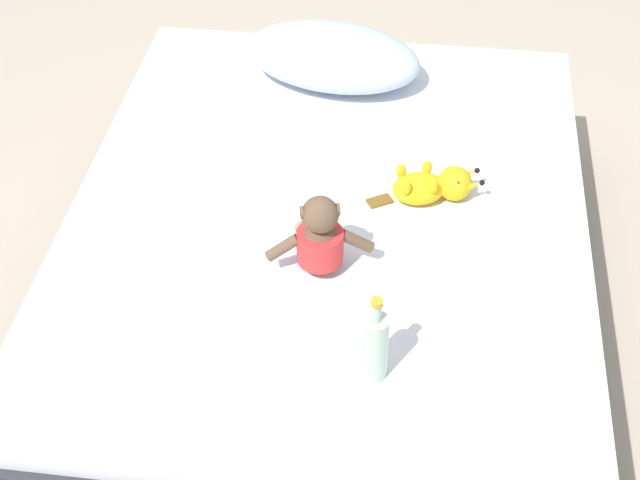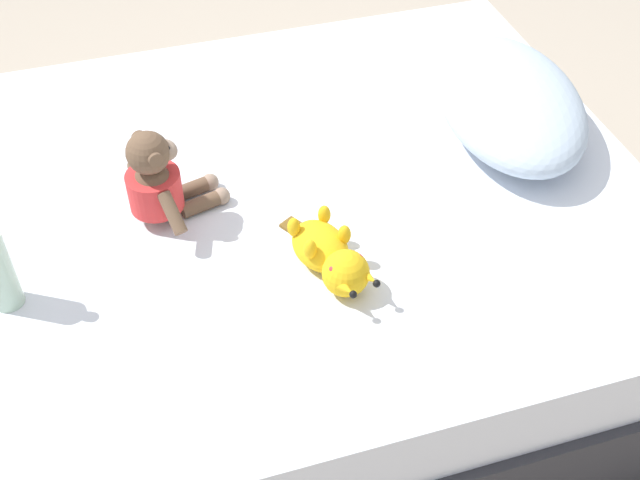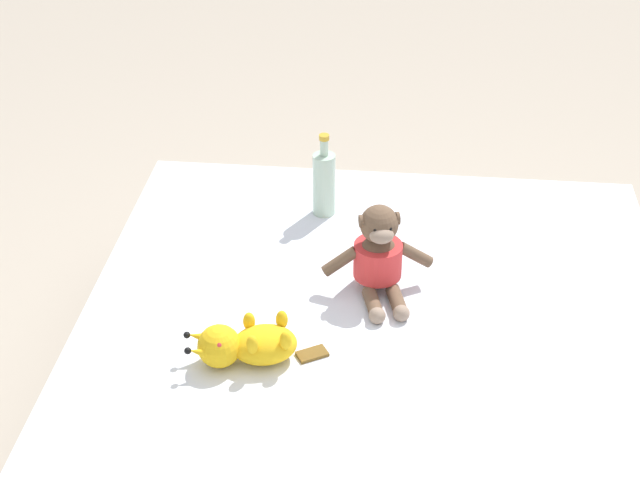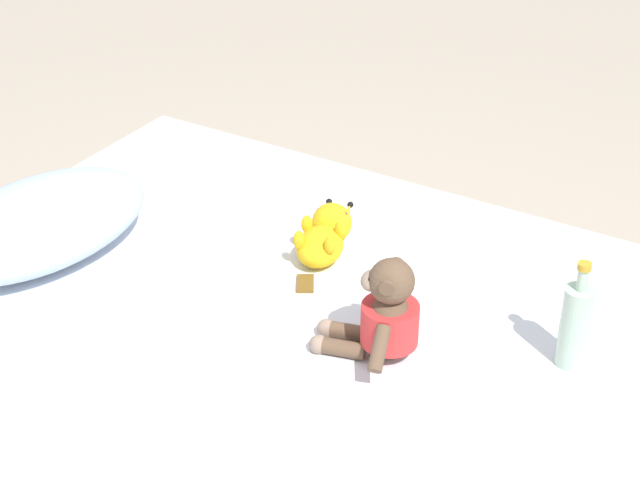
# 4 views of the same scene
# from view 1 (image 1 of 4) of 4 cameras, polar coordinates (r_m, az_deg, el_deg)

# --- Properties ---
(ground_plane) EXTENTS (16.00, 16.00, 0.00)m
(ground_plane) POSITION_cam_1_polar(r_m,az_deg,el_deg) (3.03, 0.54, -4.02)
(ground_plane) COLOR #B7A893
(bed) EXTENTS (1.49, 1.81, 0.45)m
(bed) POSITION_cam_1_polar(r_m,az_deg,el_deg) (2.87, 0.57, -0.97)
(bed) COLOR #2D2D33
(bed) RESTS_ON ground_plane
(pillow) EXTENTS (0.64, 0.45, 0.17)m
(pillow) POSITION_cam_1_polar(r_m,az_deg,el_deg) (3.18, 0.77, 10.93)
(pillow) COLOR silver
(pillow) RESTS_ON bed
(plush_monkey) EXTENTS (0.28, 0.24, 0.24)m
(plush_monkey) POSITION_cam_1_polar(r_m,az_deg,el_deg) (2.45, -0.03, 0.11)
(plush_monkey) COLOR brown
(plush_monkey) RESTS_ON bed
(plush_yellow_creature) EXTENTS (0.33, 0.16, 0.10)m
(plush_yellow_creature) POSITION_cam_1_polar(r_m,az_deg,el_deg) (2.71, 6.83, 3.24)
(plush_yellow_creature) COLOR yellow
(plush_yellow_creature) RESTS_ON bed
(glass_bottle) EXTENTS (0.06, 0.06, 0.25)m
(glass_bottle) POSITION_cam_1_polar(r_m,az_deg,el_deg) (2.19, 3.28, -6.33)
(glass_bottle) COLOR #B2D1B7
(glass_bottle) RESTS_ON bed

